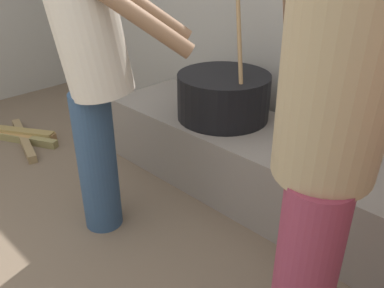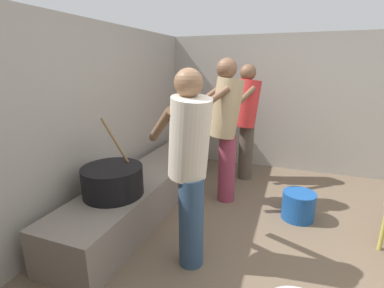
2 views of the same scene
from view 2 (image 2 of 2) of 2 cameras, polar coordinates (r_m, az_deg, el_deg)
The scene contains 9 objects.
ground_plane at distance 2.54m, azimuth 22.12°, elevation -24.30°, with size 10.06×10.06×0.00m, color brown.
block_enclosure_rear at distance 2.87m, azimuth -24.93°, elevation 2.87°, with size 5.23×0.20×2.02m, color #9E998E.
block_enclosure_right at distance 4.52m, azimuth 22.98°, elevation 7.46°, with size 0.20×4.64×2.02m, color #9E998E.
hearth_ledge at distance 3.29m, azimuth -8.93°, elevation -8.95°, with size 2.76×0.60×0.42m, color slate.
cooking_pot_main at distance 2.69m, azimuth -16.00°, elevation -7.25°, with size 0.56×0.56×0.73m.
cook_in_red_shirt at distance 3.86m, azimuth 11.10°, elevation 5.70°, with size 0.72×0.66×1.60m.
cook_in_cream_shirt at distance 2.10m, azimuth -0.59°, elevation -3.27°, with size 0.68×0.70×1.58m.
cook_in_tan_shirt at distance 3.15m, azimuth 6.93°, elevation 4.33°, with size 0.60×0.75×1.66m.
bucket_blue_plastic at distance 3.22m, azimuth 21.13°, elevation -11.78°, with size 0.34×0.34×0.30m, color #194C99.
Camera 2 is at (-1.96, 0.20, 1.60)m, focal length 25.80 mm.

